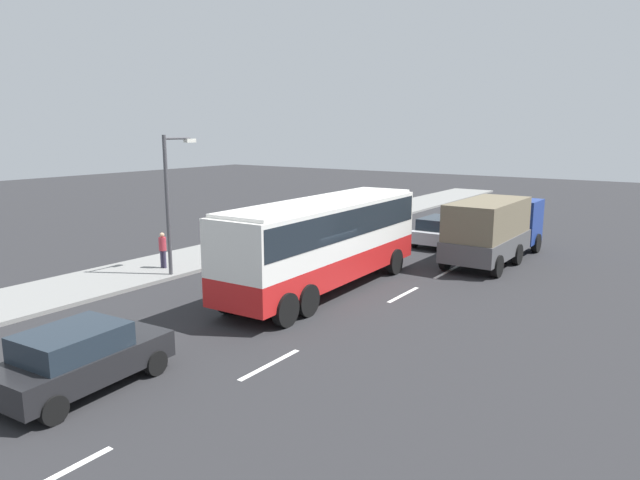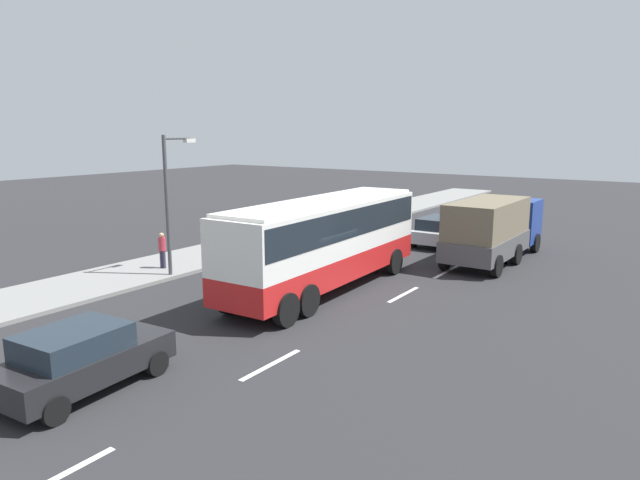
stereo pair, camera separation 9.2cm
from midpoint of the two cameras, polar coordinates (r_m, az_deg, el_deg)
name	(u,v)px [view 2 (the right image)]	position (r m, az deg, el deg)	size (l,w,h in m)	color
ground_plane	(314,297)	(21.18, -0.72, -5.71)	(120.00, 120.00, 0.00)	#28282B
sidewalk_curb	(166,265)	(26.57, -15.35, -2.49)	(80.00, 4.00, 0.15)	gray
lane_centreline	(330,333)	(17.47, 0.86, -9.38)	(27.85, 0.16, 0.01)	white
coach_bus	(325,235)	(21.49, 0.38, 0.52)	(10.78, 2.91, 3.52)	red
cargo_truck	(494,227)	(27.77, 17.01, 1.26)	(7.91, 2.65, 2.98)	navy
car_black_sedan	(81,358)	(14.73, -23.05, -10.85)	(4.26, 2.17, 1.57)	black
car_silver_hatch	(441,230)	(31.22, 12.03, 1.00)	(4.58, 1.96, 1.52)	silver
pedestrian_near_curb	(162,248)	(25.61, -15.70, -0.77)	(0.32, 0.32, 1.57)	#38334C
pedestrian_at_crossing	(251,231)	(29.08, -7.09, 0.90)	(0.32, 0.32, 1.55)	black
street_lamp	(170,194)	(24.12, -14.95, 4.50)	(1.70, 0.24, 5.76)	#47474C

